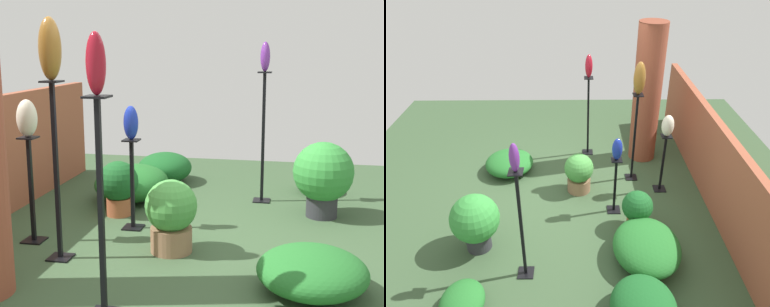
% 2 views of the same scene
% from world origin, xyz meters
% --- Properties ---
extents(ground_plane, '(8.00, 8.00, 0.00)m').
position_xyz_m(ground_plane, '(0.00, 0.00, 0.00)').
color(ground_plane, '#385133').
extents(pedestal_ruby, '(0.20, 0.20, 1.53)m').
position_xyz_m(pedestal_ruby, '(-1.33, 0.36, 0.71)').
color(pedestal_ruby, black).
rests_on(pedestal_ruby, ground).
extents(pedestal_ivory, '(0.20, 0.20, 1.02)m').
position_xyz_m(pedestal_ivory, '(-0.10, 1.53, 0.46)').
color(pedestal_ivory, black).
rests_on(pedestal_ivory, ground).
extents(pedestal_bronze, '(0.20, 0.20, 1.56)m').
position_xyz_m(pedestal_bronze, '(-0.45, 1.10, 0.73)').
color(pedestal_bronze, black).
rests_on(pedestal_bronze, ground).
extents(pedestal_violet, '(0.20, 0.20, 1.55)m').
position_xyz_m(pedestal_violet, '(1.68, -0.52, 0.72)').
color(pedestal_violet, black).
rests_on(pedestal_violet, ground).
extents(pedestal_cobalt, '(0.20, 0.20, 0.93)m').
position_xyz_m(pedestal_cobalt, '(0.45, 0.71, 0.42)').
color(pedestal_cobalt, black).
rests_on(pedestal_cobalt, ground).
extents(art_vase_ruby, '(0.13, 0.13, 0.41)m').
position_xyz_m(art_vase_ruby, '(-1.33, 0.36, 1.74)').
color(art_vase_ruby, maroon).
rests_on(art_vase_ruby, pedestal_ruby).
extents(art_vase_ivory, '(0.19, 0.19, 0.35)m').
position_xyz_m(art_vase_ivory, '(-0.10, 1.53, 1.19)').
color(art_vase_ivory, beige).
rests_on(art_vase_ivory, pedestal_ivory).
extents(art_vase_bronze, '(0.20, 0.18, 0.52)m').
position_xyz_m(art_vase_bronze, '(-0.45, 1.10, 1.82)').
color(art_vase_bronze, brown).
rests_on(art_vase_bronze, pedestal_bronze).
extents(art_vase_violet, '(0.12, 0.11, 0.34)m').
position_xyz_m(art_vase_violet, '(1.68, -0.52, 1.72)').
color(art_vase_violet, '#6B2D8C').
rests_on(art_vase_violet, pedestal_violet).
extents(art_vase_cobalt, '(0.14, 0.15, 0.34)m').
position_xyz_m(art_vase_cobalt, '(0.45, 0.71, 1.10)').
color(art_vase_cobalt, '#192D9E').
rests_on(art_vase_cobalt, pedestal_cobalt).
extents(potted_plant_mid_left, '(0.48, 0.48, 0.67)m').
position_xyz_m(potted_plant_mid_left, '(-0.10, 0.18, 0.36)').
color(potted_plant_mid_left, '#936B4C').
rests_on(potted_plant_mid_left, ground).
extents(potted_plant_mid_right, '(0.44, 0.44, 0.61)m').
position_xyz_m(potted_plant_mid_right, '(0.83, 0.99, 0.35)').
color(potted_plant_mid_right, '#B25B38').
rests_on(potted_plant_mid_right, ground).
extents(potted_plant_front_left, '(0.65, 0.65, 0.83)m').
position_xyz_m(potted_plant_front_left, '(1.21, -1.21, 0.47)').
color(potted_plant_front_left, '#2D2D33').
rests_on(potted_plant_front_left, ground).
extents(foliage_bed_east, '(0.87, 0.85, 0.34)m').
position_xyz_m(foliage_bed_east, '(-0.69, -1.06, 0.17)').
color(foliage_bed_east, '#236B28').
rests_on(foliage_bed_east, ground).
extents(foliage_bed_west, '(1.06, 0.88, 0.42)m').
position_xyz_m(foliage_bed_west, '(1.45, 1.04, 0.21)').
color(foliage_bed_west, '#236B28').
rests_on(foliage_bed_west, ground).
extents(foliage_bed_center, '(0.62, 0.51, 0.28)m').
position_xyz_m(foliage_bed_center, '(2.21, -1.18, 0.14)').
color(foliage_bed_center, '#236B28').
rests_on(foliage_bed_center, ground).
extents(foliage_bed_rear, '(0.83, 0.74, 0.41)m').
position_xyz_m(foliage_bed_rear, '(2.35, 0.85, 0.21)').
color(foliage_bed_rear, '#195923').
rests_on(foliage_bed_rear, ground).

